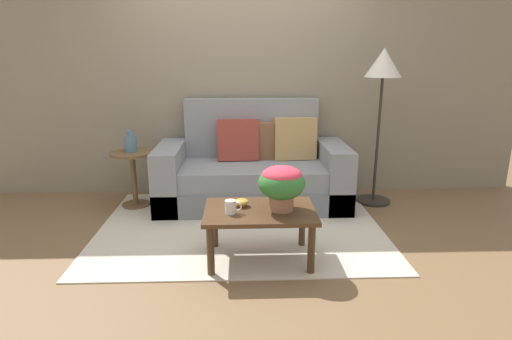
{
  "coord_description": "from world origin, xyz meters",
  "views": [
    {
      "loc": [
        0.01,
        -3.55,
        1.54
      ],
      "look_at": [
        0.14,
        0.03,
        0.55
      ],
      "focal_mm": 29.3,
      "sensor_mm": 36.0,
      "label": 1
    }
  ],
  "objects": [
    {
      "name": "ground_plane",
      "position": [
        0.0,
        0.0,
        0.0
      ],
      "size": [
        14.0,
        14.0,
        0.0
      ],
      "primitive_type": "plane",
      "color": "brown"
    },
    {
      "name": "wall_back",
      "position": [
        0.0,
        1.2,
        1.31
      ],
      "size": [
        6.4,
        0.12,
        2.62
      ],
      "primitive_type": "cube",
      "color": "gray",
      "rests_on": "ground"
    },
    {
      "name": "area_rug",
      "position": [
        0.0,
        0.05,
        0.01
      ],
      "size": [
        2.57,
        1.93,
        0.01
      ],
      "primitive_type": "cube",
      "color": "beige",
      "rests_on": "ground"
    },
    {
      "name": "couch",
      "position": [
        0.14,
        0.73,
        0.33
      ],
      "size": [
        1.97,
        0.89,
        1.09
      ],
      "color": "slate",
      "rests_on": "ground"
    },
    {
      "name": "coffee_table",
      "position": [
        0.15,
        -0.59,
        0.35
      ],
      "size": [
        0.84,
        0.58,
        0.41
      ],
      "color": "#442D1B",
      "rests_on": "ground"
    },
    {
      "name": "side_table",
      "position": [
        -1.11,
        0.66,
        0.41
      ],
      "size": [
        0.44,
        0.44,
        0.59
      ],
      "color": "brown",
      "rests_on": "ground"
    },
    {
      "name": "floor_lamp",
      "position": [
        1.44,
        0.69,
        1.32
      ],
      "size": [
        0.37,
        0.37,
        1.61
      ],
      "color": "#2D2823",
      "rests_on": "ground"
    },
    {
      "name": "potted_plant",
      "position": [
        0.31,
        -0.6,
        0.63
      ],
      "size": [
        0.35,
        0.35,
        0.34
      ],
      "color": "#A36B4C",
      "rests_on": "coffee_table"
    },
    {
      "name": "coffee_mug",
      "position": [
        -0.07,
        -0.66,
        0.47
      ],
      "size": [
        0.13,
        0.08,
        0.1
      ],
      "color": "white",
      "rests_on": "coffee_table"
    },
    {
      "name": "snack_bowl",
      "position": [
        0.01,
        -0.51,
        0.45
      ],
      "size": [
        0.11,
        0.11,
        0.06
      ],
      "color": "gold",
      "rests_on": "coffee_table"
    },
    {
      "name": "table_vase",
      "position": [
        -1.12,
        0.68,
        0.68
      ],
      "size": [
        0.13,
        0.13,
        0.22
      ],
      "color": "slate",
      "rests_on": "side_table"
    }
  ]
}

